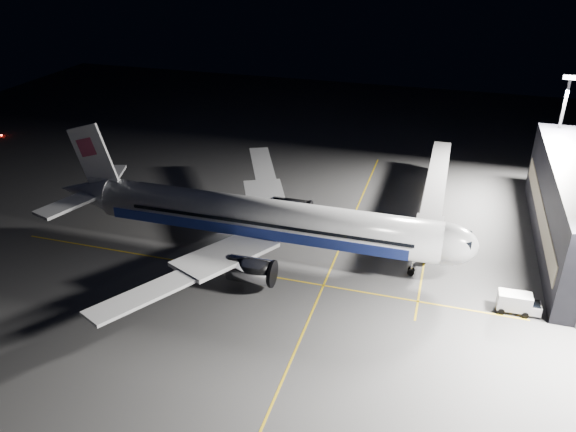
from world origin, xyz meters
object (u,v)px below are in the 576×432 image
(safety_cone_c, at_px, (311,210))
(safety_cone_a, at_px, (327,216))
(safety_cone_b, at_px, (311,215))
(service_truck, at_px, (518,303))
(baggage_tug, at_px, (242,215))
(airliner, at_px, (257,218))
(floodlight_mast_north, at_px, (560,126))
(jet_bridge, at_px, (435,190))

(safety_cone_c, bearing_deg, safety_cone_a, -21.22)
(safety_cone_b, bearing_deg, service_truck, -29.56)
(baggage_tug, bearing_deg, airliner, -54.31)
(safety_cone_a, relative_size, safety_cone_c, 0.97)
(floodlight_mast_north, bearing_deg, safety_cone_b, -151.61)
(safety_cone_b, bearing_deg, baggage_tug, -157.14)
(safety_cone_c, bearing_deg, floodlight_mast_north, 25.95)
(service_truck, relative_size, safety_cone_a, 9.23)
(service_truck, relative_size, safety_cone_b, 7.39)
(floodlight_mast_north, height_order, baggage_tug, floodlight_mast_north)
(floodlight_mast_north, bearing_deg, safety_cone_a, -150.63)
(floodlight_mast_north, height_order, safety_cone_a, floodlight_mast_north)
(safety_cone_c, bearing_deg, jet_bridge, 12.08)
(safety_cone_a, bearing_deg, safety_cone_b, -166.79)
(baggage_tug, relative_size, safety_cone_a, 4.98)
(baggage_tug, height_order, safety_cone_a, baggage_tug)
(floodlight_mast_north, xyz_separation_m, baggage_tug, (-46.62, -23.99, -11.47))
(floodlight_mast_north, bearing_deg, safety_cone_c, -154.05)
(jet_bridge, height_order, safety_cone_c, jet_bridge)
(airliner, relative_size, safety_cone_b, 90.21)
(safety_cone_b, bearing_deg, safety_cone_a, 13.21)
(baggage_tug, distance_m, safety_cone_b, 11.03)
(airliner, bearing_deg, floodlight_mast_north, 37.91)
(airliner, height_order, service_truck, airliner)
(safety_cone_b, bearing_deg, floodlight_mast_north, 28.39)
(safety_cone_b, bearing_deg, jet_bridge, 17.38)
(jet_bridge, bearing_deg, safety_cone_c, -167.92)
(floodlight_mast_north, distance_m, baggage_tug, 53.68)
(service_truck, distance_m, safety_cone_b, 34.50)
(jet_bridge, relative_size, baggage_tug, 12.66)
(baggage_tug, bearing_deg, safety_cone_c, 32.77)
(service_truck, xyz_separation_m, safety_cone_a, (-27.52, 17.60, -1.09))
(safety_cone_a, bearing_deg, service_truck, -32.59)
(airliner, xyz_separation_m, safety_cone_c, (4.12, 14.00, -4.88))
(service_truck, relative_size, safety_cone_c, 9.00)
(floodlight_mast_north, bearing_deg, jet_bridge, -142.26)
(service_truck, relative_size, baggage_tug, 1.85)
(airliner, relative_size, jet_bridge, 1.79)
(jet_bridge, distance_m, service_truck, 25.75)
(airliner, xyz_separation_m, jet_bridge, (23.08, 18.06, -0.58))
(airliner, bearing_deg, baggage_tug, 124.77)
(airliner, relative_size, baggage_tug, 22.62)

